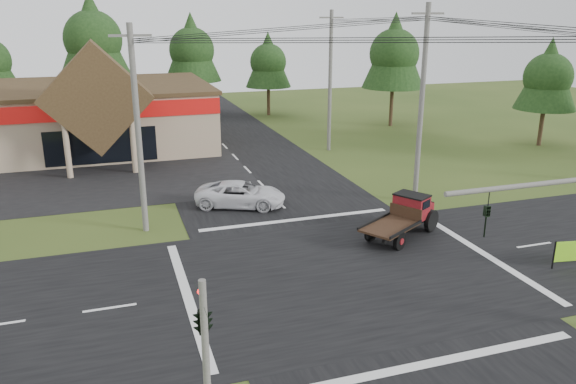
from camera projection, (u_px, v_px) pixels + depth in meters
name	position (u px, v px, depth m)	size (l,w,h in m)	color
ground	(347.00, 273.00, 24.64)	(120.00, 120.00, 0.00)	#324619
road_ns	(347.00, 273.00, 24.64)	(12.00, 120.00, 0.02)	black
road_ew	(347.00, 273.00, 24.64)	(120.00, 12.00, 0.02)	black
parking_apron	(42.00, 183.00, 37.72)	(28.00, 14.00, 0.02)	black
cvs_building	(26.00, 117.00, 45.95)	(30.40, 18.20, 9.19)	tan
traffic_signal_corner	(202.00, 307.00, 14.72)	(0.53, 2.48, 4.40)	#595651
utility_pole_nw	(138.00, 129.00, 27.89)	(2.00, 0.30, 10.50)	#595651
utility_pole_ne	(421.00, 104.00, 32.47)	(2.00, 0.30, 11.50)	#595651
utility_pole_n	(330.00, 81.00, 45.20)	(2.00, 0.30, 11.20)	#595651
tree_row_c	(93.00, 36.00, 56.19)	(7.28, 7.28, 13.13)	#332316
tree_row_d	(192.00, 48.00, 60.46)	(6.16, 6.16, 11.11)	#332316
tree_row_e	(268.00, 60.00, 61.41)	(5.04, 5.04, 9.09)	#332316
tree_side_ne	(394.00, 51.00, 54.90)	(6.16, 6.16, 11.11)	#332316
tree_side_e_near	(548.00, 75.00, 46.80)	(5.04, 5.04, 9.09)	#332316
antique_flatbed_truck	(401.00, 218.00, 28.34)	(1.90, 4.99, 2.08)	#5C0D11
white_pickup	(241.00, 194.00, 33.05)	(2.42, 5.24, 1.46)	silver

